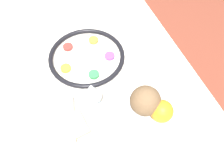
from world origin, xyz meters
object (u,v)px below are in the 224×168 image
(orange_fruit, at_px, (162,111))
(coconut, at_px, (145,101))
(napkin_roll, at_px, (69,119))
(fruit_stand, at_px, (146,117))
(wine_glass, at_px, (92,91))
(seder_plate, at_px, (86,57))
(bread_plate, at_px, (72,127))

(orange_fruit, relative_size, coconut, 0.75)
(orange_fruit, bearing_deg, napkin_roll, -114.99)
(fruit_stand, height_order, orange_fruit, orange_fruit)
(wine_glass, bearing_deg, napkin_roll, -69.58)
(seder_plate, distance_m, wine_glass, 0.24)
(bread_plate, bearing_deg, fruit_stand, 71.34)
(coconut, xyz_separation_m, napkin_roll, (-0.09, -0.24, -0.13))
(seder_plate, relative_size, napkin_roll, 1.85)
(wine_glass, relative_size, bread_plate, 0.72)
(fruit_stand, distance_m, bread_plate, 0.27)
(seder_plate, bearing_deg, napkin_roll, -28.03)
(napkin_roll, bearing_deg, wine_glass, 110.42)
(seder_plate, distance_m, bread_plate, 0.32)
(fruit_stand, bearing_deg, coconut, -175.65)
(coconut, height_order, napkin_roll, coconut)
(seder_plate, relative_size, bread_plate, 1.73)
(napkin_roll, bearing_deg, orange_fruit, 65.01)
(seder_plate, height_order, coconut, coconut)
(seder_plate, height_order, wine_glass, wine_glass)
(orange_fruit, bearing_deg, coconut, -141.25)
(wine_glass, distance_m, coconut, 0.20)
(wine_glass, distance_m, bread_plate, 0.15)
(fruit_stand, xyz_separation_m, bread_plate, (-0.08, -0.24, -0.08))
(fruit_stand, distance_m, napkin_roll, 0.28)
(wine_glass, bearing_deg, bread_plate, -57.06)
(fruit_stand, xyz_separation_m, orange_fruit, (0.02, 0.03, 0.06))
(seder_plate, relative_size, fruit_stand, 1.66)
(orange_fruit, height_order, napkin_roll, orange_fruit)
(fruit_stand, relative_size, orange_fruit, 2.76)
(orange_fruit, bearing_deg, fruit_stand, -122.13)
(wine_glass, bearing_deg, orange_fruit, 46.20)
(fruit_stand, bearing_deg, wine_glass, -136.07)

